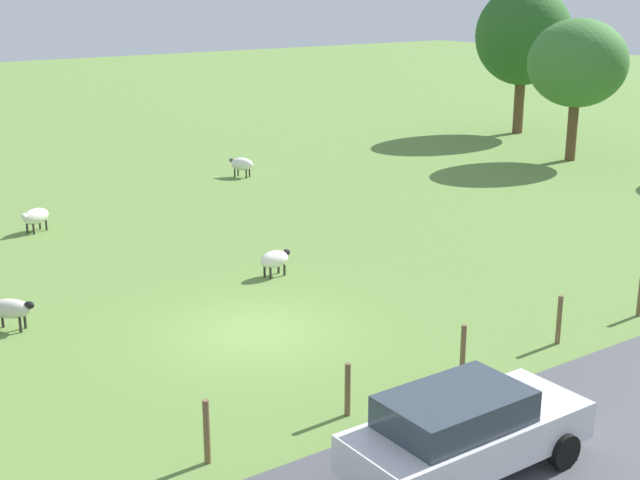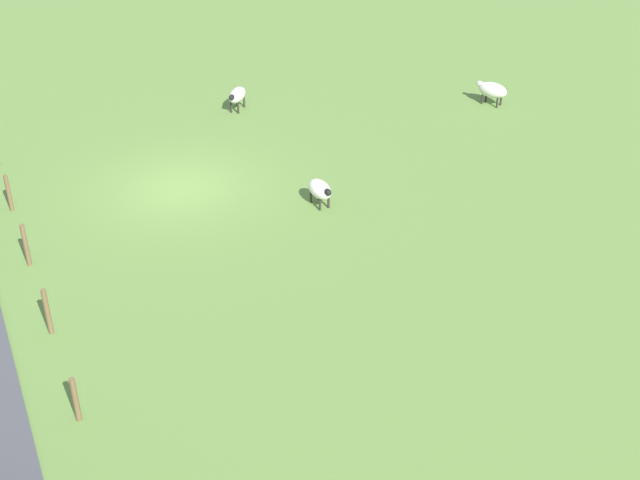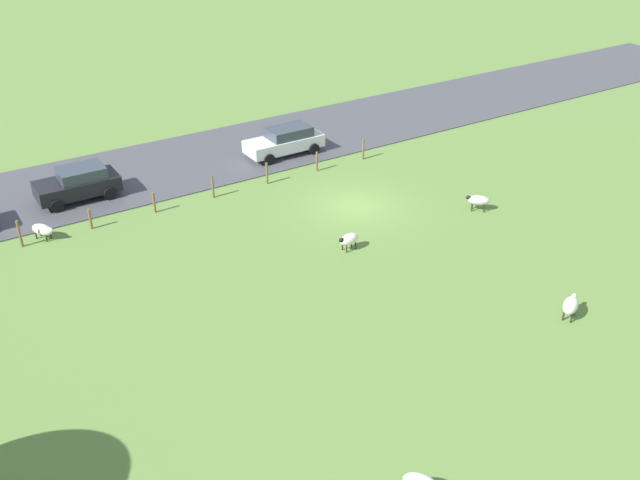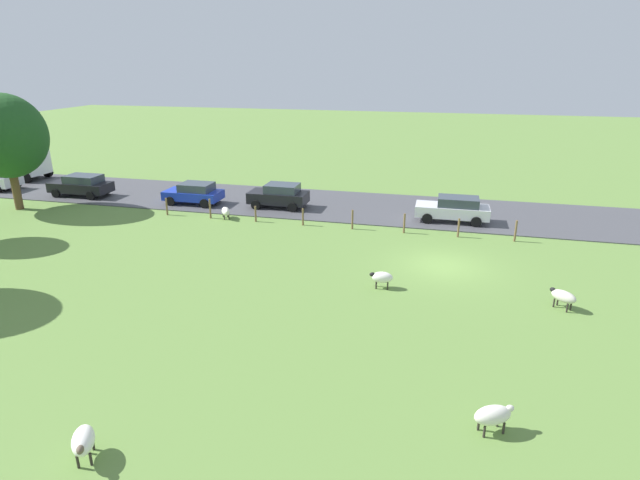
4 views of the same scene
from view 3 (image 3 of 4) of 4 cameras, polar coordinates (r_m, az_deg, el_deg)
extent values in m
plane|color=olive|center=(34.75, 2.90, 2.74)|extent=(160.00, 160.00, 0.00)
cube|color=#47474C|center=(42.29, -4.70, 7.76)|extent=(8.00, 80.00, 0.06)
ellipsoid|color=beige|center=(34.95, 12.85, 3.19)|extent=(1.06, 1.12, 0.49)
ellipsoid|color=black|center=(34.87, 12.05, 3.42)|extent=(0.31, 0.31, 0.20)
cylinder|color=#2D2823|center=(34.97, 12.32, 2.59)|extent=(0.07, 0.07, 0.38)
cylinder|color=#2D2823|center=(35.21, 12.30, 2.78)|extent=(0.07, 0.07, 0.38)
cylinder|color=#2D2823|center=(35.02, 13.26, 2.51)|extent=(0.07, 0.07, 0.38)
cylinder|color=#2D2823|center=(35.26, 13.24, 2.70)|extent=(0.07, 0.07, 0.38)
ellipsoid|color=silver|center=(34.02, -21.77, 0.80)|extent=(1.22, 1.02, 0.50)
ellipsoid|color=silver|center=(33.60, -21.16, 0.79)|extent=(0.32, 0.29, 0.20)
cylinder|color=#2D2823|center=(34.04, -21.14, 0.30)|extent=(0.07, 0.07, 0.29)
cylinder|color=#2D2823|center=(33.88, -21.46, 0.10)|extent=(0.07, 0.07, 0.29)
cylinder|color=#2D2823|center=(34.46, -21.86, 0.52)|extent=(0.07, 0.07, 0.29)
cylinder|color=#2D2823|center=(34.30, -22.19, 0.31)|extent=(0.07, 0.07, 0.29)
ellipsoid|color=silver|center=(28.00, 19.82, -5.05)|extent=(0.99, 1.21, 0.54)
ellipsoid|color=silver|center=(28.37, 20.07, -4.32)|extent=(0.28, 0.31, 0.20)
cylinder|color=#2D2823|center=(28.47, 19.52, -5.29)|extent=(0.07, 0.07, 0.35)
cylinder|color=#2D2823|center=(28.44, 20.10, -5.44)|extent=(0.07, 0.07, 0.35)
cylinder|color=#2D2823|center=(27.97, 19.27, -5.91)|extent=(0.07, 0.07, 0.35)
cylinder|color=#2D2823|center=(27.95, 19.85, -6.07)|extent=(0.07, 0.07, 0.35)
ellipsoid|color=white|center=(30.76, 2.40, 0.06)|extent=(0.60, 0.98, 0.51)
ellipsoid|color=black|center=(30.45, 1.76, 0.00)|extent=(0.20, 0.28, 0.20)
cylinder|color=#2D2823|center=(30.70, 2.19, -0.76)|extent=(0.07, 0.07, 0.33)
cylinder|color=#2D2823|center=(30.88, 1.85, -0.55)|extent=(0.07, 0.07, 0.33)
cylinder|color=#2D2823|center=(30.99, 2.92, -0.46)|extent=(0.07, 0.07, 0.33)
cylinder|color=#2D2823|center=(31.17, 2.58, -0.26)|extent=(0.07, 0.07, 0.33)
cylinder|color=brown|center=(40.07, 3.55, 7.44)|extent=(0.12, 0.12, 1.23)
cylinder|color=brown|center=(38.47, -0.26, 6.44)|extent=(0.12, 0.12, 1.11)
cylinder|color=brown|center=(37.03, -4.37, 5.46)|extent=(0.12, 0.12, 1.19)
cylinder|color=brown|center=(35.81, -8.76, 4.33)|extent=(0.12, 0.12, 1.20)
cylinder|color=brown|center=(34.86, -13.41, 3.00)|extent=(0.12, 0.12, 1.07)
cylinder|color=brown|center=(34.16, -18.27, 1.64)|extent=(0.12, 0.12, 1.02)
cylinder|color=brown|center=(33.66, -23.35, 0.47)|extent=(0.12, 0.12, 1.29)
cube|color=black|center=(37.17, -19.23, 4.20)|extent=(1.92, 4.03, 0.75)
cube|color=#333D47|center=(36.97, -18.95, 5.23)|extent=(1.69, 2.21, 0.56)
cylinder|color=black|center=(36.24, -20.70, 2.61)|extent=(0.22, 0.64, 0.64)
cylinder|color=black|center=(37.97, -21.41, 3.69)|extent=(0.22, 0.64, 0.64)
cylinder|color=black|center=(36.73, -16.80, 3.65)|extent=(0.22, 0.64, 0.64)
cylinder|color=black|center=(38.43, -17.66, 4.68)|extent=(0.22, 0.64, 0.64)
cube|color=silver|center=(40.55, -2.97, 7.90)|extent=(1.78, 4.53, 0.70)
cube|color=#333D47|center=(40.48, -2.57, 8.83)|extent=(1.57, 2.49, 0.56)
cylinder|color=black|center=(39.30, -4.18, 6.59)|extent=(0.22, 0.64, 0.64)
cylinder|color=black|center=(40.76, -5.39, 7.40)|extent=(0.22, 0.64, 0.64)
cylinder|color=black|center=(40.66, -0.51, 7.47)|extent=(0.22, 0.64, 0.64)
cylinder|color=black|center=(42.07, -1.81, 8.24)|extent=(0.22, 0.64, 0.64)
camera|label=1|loc=(51.62, 1.33, 21.28)|focal=49.30mm
camera|label=2|loc=(31.46, -41.96, 16.17)|focal=48.59mm
camera|label=4|loc=(18.72, 50.93, -0.22)|focal=28.63mm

